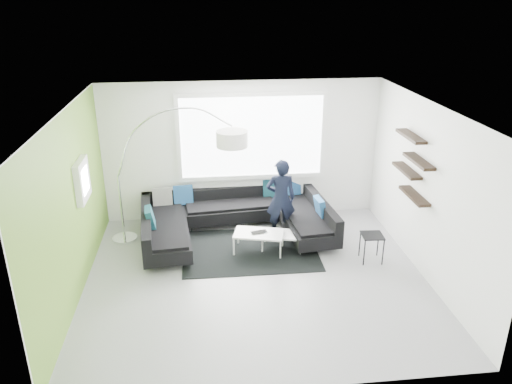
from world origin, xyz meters
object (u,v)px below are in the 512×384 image
at_px(coffee_table, 270,241).
at_px(person, 281,198).
at_px(arc_lamp, 118,177).
at_px(side_table, 371,248).
at_px(laptop, 260,233).
at_px(sectional_sofa, 236,221).

height_order(coffee_table, person, person).
distance_m(arc_lamp, side_table, 4.66).
relative_size(side_table, laptop, 1.53).
bearing_deg(laptop, sectional_sofa, 105.56).
height_order(sectional_sofa, person, person).
xyz_separation_m(sectional_sofa, person, (0.84, -0.01, 0.43)).
relative_size(sectional_sofa, person, 2.41).
bearing_deg(person, coffee_table, 67.01).
height_order(coffee_table, side_table, side_table).
bearing_deg(person, laptop, 55.59).
bearing_deg(sectional_sofa, laptop, -65.56).
bearing_deg(sectional_sofa, side_table, -32.78).
relative_size(coffee_table, person, 0.74).
relative_size(coffee_table, laptop, 3.47).
xyz_separation_m(coffee_table, person, (0.27, 0.59, 0.58)).
distance_m(sectional_sofa, laptop, 0.75).
relative_size(sectional_sofa, arc_lamp, 1.44).
xyz_separation_m(coffee_table, side_table, (1.68, -0.57, 0.06)).
bearing_deg(laptop, coffee_table, 0.93).
bearing_deg(person, arc_lamp, -0.41).
bearing_deg(arc_lamp, laptop, -5.22).
xyz_separation_m(coffee_table, arc_lamp, (-2.68, 0.71, 1.09)).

